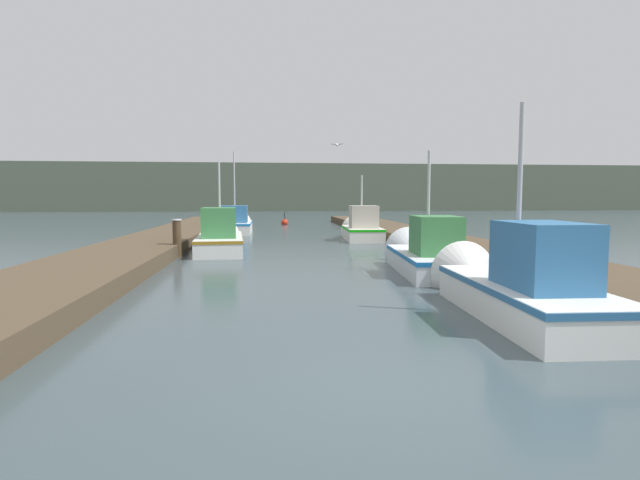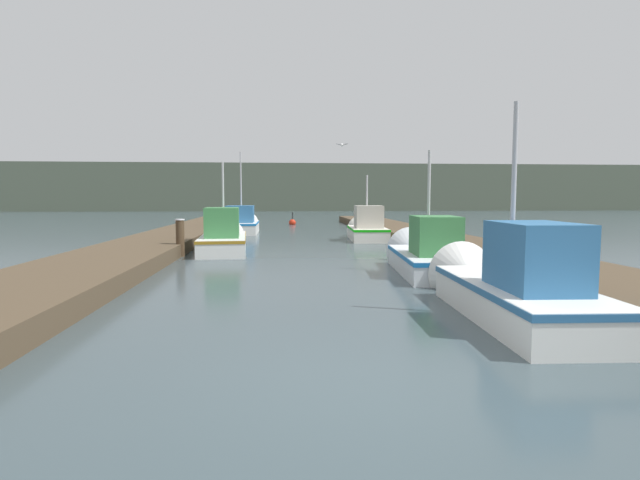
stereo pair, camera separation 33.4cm
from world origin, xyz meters
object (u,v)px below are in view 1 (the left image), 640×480
Objects in this scene: mooring_piling_2 at (582,274)px; mooring_piling_3 at (505,255)px; fishing_boat_1 at (426,254)px; fishing_boat_2 at (220,237)px; fishing_boat_4 at (235,224)px; seagull_lead at (337,145)px; mooring_piling_0 at (177,238)px; mooring_piling_1 at (177,239)px; fishing_boat_3 at (361,229)px; channel_buoy at (285,223)px; fishing_boat_0 at (513,285)px.

mooring_piling_2 reaches higher than mooring_piling_3.
fishing_boat_2 is at bearing 140.79° from fishing_boat_1.
fishing_boat_4 is 8.35m from seagull_lead.
mooring_piling_0 is 0.07m from mooring_piling_1.
fishing_boat_3 is (0.17, 10.17, 0.05)m from fishing_boat_1.
fishing_boat_1 is at bearing -82.70° from channel_buoy.
mooring_piling_3 is (0.99, -12.33, 0.15)m from fishing_boat_3.
fishing_boat_0 is at bearing 161.77° from mooring_piling_2.
fishing_boat_4 is 8.94× the size of seagull_lead.
seagull_lead reaches higher than channel_buoy.
mooring_piling_1 is 2.18× the size of seagull_lead.
seagull_lead is at bearing 97.72° from mooring_piling_2.
fishing_boat_0 is 9.08× the size of seagull_lead.
fishing_boat_2 is 9.18m from fishing_boat_4.
fishing_boat_3 is at bearing 91.53° from fishing_boat_0.
mooring_piling_3 is at bearing -51.60° from fishing_boat_2.
mooring_piling_3 is at bearing -80.74° from channel_buoy.
seagull_lead is at bearing 101.52° from fishing_boat_1.
fishing_boat_4 reaches higher than fishing_boat_0.
fishing_boat_2 is at bearing -100.11° from channel_buoy.
seagull_lead is at bearing 42.86° from mooring_piling_0.
fishing_boat_2 is at bearing -89.69° from fishing_boat_4.
mooring_piling_3 is (0.24, 3.21, -0.07)m from mooring_piling_2.
fishing_boat_4 is at bearing 83.78° from mooring_piling_0.
mooring_piling_3 is (7.18, -8.01, 0.15)m from fishing_boat_2.
seagull_lead is at bearing 100.97° from mooring_piling_3.
fishing_boat_4 is (0.00, 9.18, 0.00)m from fishing_boat_2.
fishing_boat_2 is 4.53× the size of mooring_piling_3.
mooring_piling_3 is (1.27, 2.87, 0.15)m from fishing_boat_0.
fishing_boat_2 is 10.38× the size of seagull_lead.
fishing_boat_4 is at bearing 116.76° from fishing_boat_1.
fishing_boat_0 reaches higher than channel_buoy.
mooring_piling_3 is at bearing -66.99° from fishing_boat_4.
mooring_piling_2 is 15.42m from seagull_lead.
mooring_piling_1 is at bearing 157.11° from fishing_boat_1.
fishing_boat_2 reaches higher than fishing_boat_1.
fishing_boat_2 is at bearing 121.12° from fishing_boat_0.
fishing_boat_3 is at bearing 40.75° from mooring_piling_0.
fishing_boat_1 is (0.11, 5.03, -0.05)m from fishing_boat_0.
fishing_boat_1 is 9.05× the size of seagull_lead.
fishing_boat_0 is at bearing -84.22° from channel_buoy.
fishing_boat_1 is 1.09× the size of fishing_boat_3.
fishing_boat_0 is at bearing -50.99° from mooring_piling_0.
seagull_lead is at bearing 32.96° from fishing_boat_2.
seagull_lead is at bearing 96.47° from fishing_boat_0.
fishing_boat_0 reaches higher than fishing_boat_1.
seagull_lead is (-2.02, 14.86, 3.62)m from mooring_piling_2.
fishing_boat_4 is 3.96× the size of mooring_piling_0.
channel_buoy is (-2.95, 23.07, -0.30)m from fishing_boat_1.
fishing_boat_3 is 3.81× the size of mooring_piling_1.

